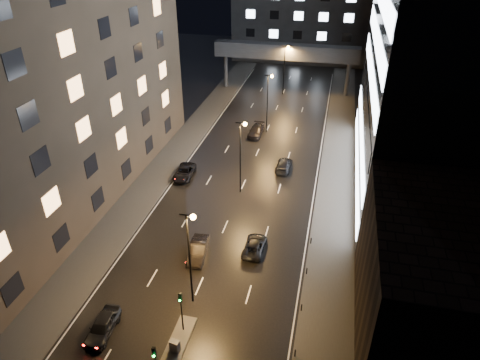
{
  "coord_description": "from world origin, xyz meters",
  "views": [
    {
      "loc": [
        10.99,
        -19.36,
        30.7
      ],
      "look_at": [
        0.78,
        24.46,
        4.0
      ],
      "focal_mm": 32.0,
      "sensor_mm": 36.0,
      "label": 1
    }
  ],
  "objects_px": {
    "car_away_b": "(198,250)",
    "car_away_d": "(256,131)",
    "utility_cabinet": "(175,346)",
    "car_away_a": "(103,326)",
    "car_away_c": "(184,172)",
    "car_toward_a": "(255,246)",
    "car_toward_b": "(284,165)"
  },
  "relations": [
    {
      "from": "car_away_a",
      "to": "car_away_d",
      "type": "xyz_separation_m",
      "value": [
        4.94,
        43.66,
        -0.02
      ]
    },
    {
      "from": "car_away_a",
      "to": "car_away_d",
      "type": "bearing_deg",
      "value": 80.42
    },
    {
      "from": "car_away_d",
      "to": "utility_cabinet",
      "type": "bearing_deg",
      "value": -85.84
    },
    {
      "from": "car_away_a",
      "to": "car_toward_a",
      "type": "xyz_separation_m",
      "value": [
        10.71,
        13.88,
        -0.14
      ]
    },
    {
      "from": "car_away_d",
      "to": "car_toward_b",
      "type": "relative_size",
      "value": 1.06
    },
    {
      "from": "car_away_d",
      "to": "car_toward_b",
      "type": "bearing_deg",
      "value": -58.27
    },
    {
      "from": "car_away_b",
      "to": "utility_cabinet",
      "type": "distance_m",
      "value": 12.26
    },
    {
      "from": "car_away_b",
      "to": "car_away_d",
      "type": "xyz_separation_m",
      "value": [
        0.0,
        32.04,
        -0.03
      ]
    },
    {
      "from": "car_away_c",
      "to": "car_away_d",
      "type": "height_order",
      "value": "car_away_d"
    },
    {
      "from": "car_away_d",
      "to": "car_toward_a",
      "type": "relative_size",
      "value": 1.13
    },
    {
      "from": "car_away_b",
      "to": "car_away_c",
      "type": "distance_m",
      "value": 17.38
    },
    {
      "from": "car_away_a",
      "to": "utility_cabinet",
      "type": "bearing_deg",
      "value": -7.25
    },
    {
      "from": "car_toward_b",
      "to": "car_away_a",
      "type": "bearing_deg",
      "value": 72.56
    },
    {
      "from": "car_toward_a",
      "to": "car_toward_b",
      "type": "relative_size",
      "value": 0.93
    },
    {
      "from": "car_toward_b",
      "to": "utility_cabinet",
      "type": "xyz_separation_m",
      "value": [
        -4.39,
        -33.26,
        0.03
      ]
    },
    {
      "from": "car_away_c",
      "to": "car_toward_b",
      "type": "distance_m",
      "value": 14.45
    },
    {
      "from": "car_away_a",
      "to": "car_toward_b",
      "type": "xyz_separation_m",
      "value": [
        11.24,
        32.77,
        -0.06
      ]
    },
    {
      "from": "car_away_a",
      "to": "car_toward_a",
      "type": "distance_m",
      "value": 17.53
    },
    {
      "from": "car_away_a",
      "to": "car_away_d",
      "type": "relative_size",
      "value": 0.87
    },
    {
      "from": "utility_cabinet",
      "to": "car_away_c",
      "type": "bearing_deg",
      "value": 116.86
    },
    {
      "from": "car_away_a",
      "to": "car_toward_a",
      "type": "bearing_deg",
      "value": 49.22
    },
    {
      "from": "car_away_b",
      "to": "car_away_d",
      "type": "height_order",
      "value": "car_away_b"
    },
    {
      "from": "car_away_b",
      "to": "car_away_c",
      "type": "relative_size",
      "value": 0.93
    },
    {
      "from": "car_away_b",
      "to": "car_toward_a",
      "type": "xyz_separation_m",
      "value": [
        5.77,
        2.26,
        -0.15
      ]
    },
    {
      "from": "car_away_c",
      "to": "car_toward_a",
      "type": "xyz_separation_m",
      "value": [
        12.91,
        -13.59,
        -0.08
      ]
    },
    {
      "from": "car_away_c",
      "to": "car_toward_b",
      "type": "height_order",
      "value": "car_toward_b"
    },
    {
      "from": "car_away_a",
      "to": "car_toward_a",
      "type": "relative_size",
      "value": 0.99
    },
    {
      "from": "car_toward_a",
      "to": "utility_cabinet",
      "type": "distance_m",
      "value": 14.88
    },
    {
      "from": "car_away_c",
      "to": "car_away_a",
      "type": "bearing_deg",
      "value": -89.15
    },
    {
      "from": "utility_cabinet",
      "to": "car_away_a",
      "type": "bearing_deg",
      "value": -175.21
    },
    {
      "from": "car_away_a",
      "to": "utility_cabinet",
      "type": "xyz_separation_m",
      "value": [
        6.85,
        -0.49,
        -0.03
      ]
    },
    {
      "from": "car_away_a",
      "to": "car_toward_b",
      "type": "bearing_deg",
      "value": 67.94
    }
  ]
}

